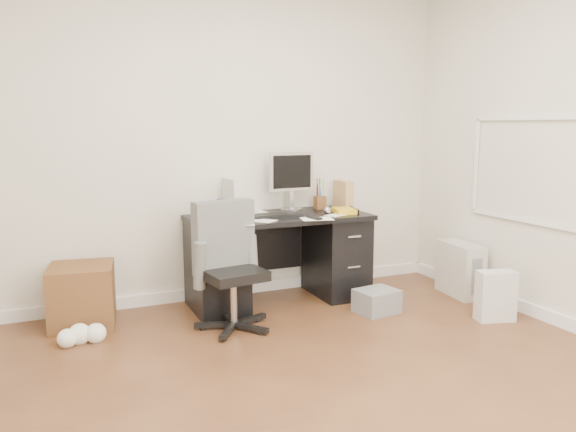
% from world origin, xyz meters
% --- Properties ---
extents(ground, '(4.00, 4.00, 0.00)m').
position_xyz_m(ground, '(0.00, 0.00, 0.00)').
color(ground, '#4E2B19').
rests_on(ground, ground).
extents(room_shell, '(4.02, 4.02, 2.71)m').
position_xyz_m(room_shell, '(0.03, 0.03, 1.66)').
color(room_shell, beige).
rests_on(room_shell, ground).
extents(desk, '(1.50, 0.70, 0.75)m').
position_xyz_m(desk, '(0.30, 1.65, 0.40)').
color(desk, black).
rests_on(desk, ground).
extents(loose_papers, '(1.10, 0.60, 0.00)m').
position_xyz_m(loose_papers, '(0.10, 1.60, 0.75)').
color(loose_papers, white).
rests_on(loose_papers, desk).
extents(lcd_monitor, '(0.43, 0.26, 0.52)m').
position_xyz_m(lcd_monitor, '(0.50, 1.85, 1.01)').
color(lcd_monitor, '#ABAAAF').
rests_on(lcd_monitor, desk).
extents(keyboard, '(0.43, 0.17, 0.02)m').
position_xyz_m(keyboard, '(0.25, 1.58, 0.76)').
color(keyboard, black).
rests_on(keyboard, desk).
extents(computer_mouse, '(0.07, 0.07, 0.07)m').
position_xyz_m(computer_mouse, '(0.70, 1.54, 0.78)').
color(computer_mouse, '#ABAAAF').
rests_on(computer_mouse, desk).
extents(travel_mug, '(0.08, 0.08, 0.16)m').
position_xyz_m(travel_mug, '(-0.20, 1.66, 0.83)').
color(travel_mug, '#161B97').
rests_on(travel_mug, desk).
extents(white_binder, '(0.14, 0.27, 0.31)m').
position_xyz_m(white_binder, '(-0.06, 1.82, 0.90)').
color(white_binder, silver).
rests_on(white_binder, desk).
extents(magazine_file, '(0.12, 0.22, 0.25)m').
position_xyz_m(magazine_file, '(0.97, 1.77, 0.88)').
color(magazine_file, '#A77950').
rests_on(magazine_file, desk).
extents(pen_cup, '(0.12, 0.12, 0.28)m').
position_xyz_m(pen_cup, '(0.77, 1.83, 0.89)').
color(pen_cup, '#542D18').
rests_on(pen_cup, desk).
extents(yellow_book, '(0.22, 0.26, 0.04)m').
position_xyz_m(yellow_book, '(0.86, 1.54, 0.77)').
color(yellow_book, gold).
rests_on(yellow_book, desk).
extents(paper_remote, '(0.29, 0.26, 0.02)m').
position_xyz_m(paper_remote, '(0.50, 1.35, 0.76)').
color(paper_remote, white).
rests_on(paper_remote, desk).
extents(office_chair, '(0.61, 0.61, 0.94)m').
position_xyz_m(office_chair, '(-0.26, 1.18, 0.47)').
color(office_chair, '#4D4F4D').
rests_on(office_chair, ground).
extents(pc_tower, '(0.25, 0.49, 0.47)m').
position_xyz_m(pc_tower, '(1.85, 1.18, 0.23)').
color(pc_tower, '#BDB7AA').
rests_on(pc_tower, ground).
extents(shopping_bag, '(0.33, 0.28, 0.39)m').
position_xyz_m(shopping_bag, '(1.65, 0.54, 0.19)').
color(shopping_bag, silver).
rests_on(shopping_bag, ground).
extents(wicker_basket, '(0.52, 0.52, 0.46)m').
position_xyz_m(wicker_basket, '(-1.28, 1.72, 0.23)').
color(wicker_basket, '#4C2E17').
rests_on(wicker_basket, ground).
extents(desk_printer, '(0.35, 0.31, 0.19)m').
position_xyz_m(desk_printer, '(0.91, 1.07, 0.09)').
color(desk_printer, slate).
rests_on(desk_printer, ground).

